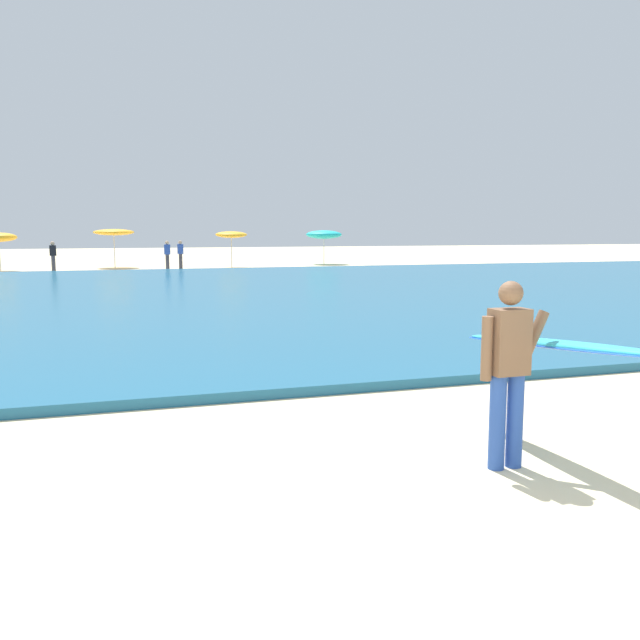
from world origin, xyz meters
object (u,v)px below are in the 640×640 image
Objects in this scene: beach_umbrella_3 at (231,235)px; beach_umbrella_2 at (114,232)px; beach_umbrella_4 at (324,235)px; beachgoer_near_row_left at (167,254)px; beachgoer_near_row_mid at (53,256)px; beachgoer_near_row_right at (180,254)px; surfer_with_board at (532,356)px.

beach_umbrella_2 is at bearing 164.85° from beach_umbrella_3.
beach_umbrella_3 is 6.60m from beach_umbrella_4.
beachgoer_near_row_left is 5.79m from beachgoer_near_row_mid.
beachgoer_near_row_left is 1.10m from beachgoer_near_row_right.
beach_umbrella_3 reaches higher than beachgoer_near_row_mid.
beach_umbrella_3 reaches higher than beachgoer_near_row_right.
beach_umbrella_2 is (-3.15, 35.78, 1.00)m from surfer_with_board.
beachgoer_near_row_left is (2.70, -3.26, -1.18)m from beach_umbrella_2.
beach_umbrella_4 reaches higher than beach_umbrella_3.
surfer_with_board is 35.93m from beach_umbrella_2.
beach_umbrella_4 is at bearing 19.19° from beachgoer_near_row_left.
beachgoer_near_row_left and beachgoer_near_row_mid have the same top height.
beach_umbrella_4 is at bearing 75.03° from surfer_with_board.
beachgoer_near_row_mid is at bearing -167.03° from beach_umbrella_4.
beach_umbrella_3 is 1.34× the size of beachgoer_near_row_mid.
beach_umbrella_3 is at bearing 9.77° from beachgoer_near_row_mid.
beach_umbrella_3 is at bearing 13.81° from beachgoer_near_row_right.
beach_umbrella_2 is at bearing 47.81° from beachgoer_near_row_mid.
surfer_with_board is 1.90× the size of beachgoer_near_row_left.
beachgoer_near_row_left is at bearing 90.78° from surfer_with_board.
beach_umbrella_3 is 3.26m from beachgoer_near_row_right.
surfer_with_board is 1.31× the size of beach_umbrella_2.
beachgoer_near_row_right is at bearing 89.41° from surfer_with_board.
beach_umbrella_2 is 6.72m from beach_umbrella_3.
beach_umbrella_3 is 9.77m from beachgoer_near_row_mid.
surfer_with_board reaches higher than beachgoer_near_row_left.
beach_umbrella_3 is 0.93× the size of beach_umbrella_4.
beach_umbrella_4 is 16.31m from beachgoer_near_row_mid.
surfer_with_board reaches higher than beachgoer_near_row_mid.
beach_umbrella_2 reaches higher than surfer_with_board.
beachgoer_near_row_mid is at bearing 100.90° from surfer_with_board.
beachgoer_near_row_mid is at bearing -172.11° from beachgoer_near_row_right.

